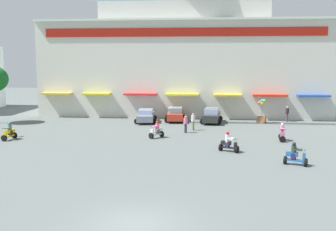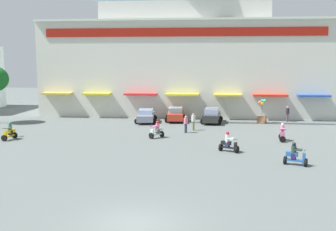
{
  "view_description": "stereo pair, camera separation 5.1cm",
  "coord_description": "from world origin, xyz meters",
  "px_view_note": "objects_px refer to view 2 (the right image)",
  "views": [
    {
      "loc": [
        2.95,
        -15.38,
        6.74
      ],
      "look_at": [
        0.1,
        13.18,
        2.7
      ],
      "focal_mm": 42.62,
      "sensor_mm": 36.0,
      "label": 1
    },
    {
      "loc": [
        3.0,
        -15.38,
        6.74
      ],
      "look_at": [
        0.1,
        13.18,
        2.7
      ],
      "focal_mm": 42.62,
      "sensor_mm": 36.0,
      "label": 2
    }
  ],
  "objects_px": {
    "scooter_rider_2": "(229,144)",
    "pedestrian_3": "(193,121)",
    "scooter_rider_4": "(295,156)",
    "scooter_rider_1": "(282,134)",
    "scooter_rider_5": "(157,131)",
    "pedestrian_2": "(186,123)",
    "parked_car_2": "(212,116)",
    "parked_car_0": "(146,116)",
    "pedestrian_1": "(287,113)",
    "balloon_vendor_cart": "(262,114)",
    "scooter_rider_3": "(9,132)",
    "parked_car_1": "(176,114)"
  },
  "relations": [
    {
      "from": "scooter_rider_2",
      "to": "pedestrian_3",
      "type": "height_order",
      "value": "pedestrian_3"
    },
    {
      "from": "scooter_rider_4",
      "to": "scooter_rider_1",
      "type": "bearing_deg",
      "value": 85.73
    },
    {
      "from": "scooter_rider_5",
      "to": "pedestrian_2",
      "type": "xyz_separation_m",
      "value": [
        2.37,
        2.67,
        0.29
      ]
    },
    {
      "from": "scooter_rider_1",
      "to": "pedestrian_3",
      "type": "relative_size",
      "value": 0.9
    },
    {
      "from": "parked_car_2",
      "to": "scooter_rider_1",
      "type": "relative_size",
      "value": 2.84
    },
    {
      "from": "parked_car_0",
      "to": "parked_car_2",
      "type": "relative_size",
      "value": 1.03
    },
    {
      "from": "pedestrian_1",
      "to": "balloon_vendor_cart",
      "type": "height_order",
      "value": "balloon_vendor_cart"
    },
    {
      "from": "scooter_rider_5",
      "to": "pedestrian_2",
      "type": "bearing_deg",
      "value": 48.46
    },
    {
      "from": "parked_car_2",
      "to": "scooter_rider_4",
      "type": "xyz_separation_m",
      "value": [
        5.2,
        -16.93,
        -0.17
      ]
    },
    {
      "from": "scooter_rider_1",
      "to": "scooter_rider_2",
      "type": "bearing_deg",
      "value": -136.22
    },
    {
      "from": "pedestrian_1",
      "to": "pedestrian_3",
      "type": "relative_size",
      "value": 1.03
    },
    {
      "from": "parked_car_2",
      "to": "scooter_rider_5",
      "type": "distance_m",
      "value": 10.06
    },
    {
      "from": "scooter_rider_2",
      "to": "pedestrian_3",
      "type": "bearing_deg",
      "value": 108.44
    },
    {
      "from": "pedestrian_2",
      "to": "scooter_rider_4",
      "type": "bearing_deg",
      "value": -54.64
    },
    {
      "from": "parked_car_0",
      "to": "parked_car_2",
      "type": "height_order",
      "value": "parked_car_2"
    },
    {
      "from": "parked_car_2",
      "to": "pedestrian_2",
      "type": "xyz_separation_m",
      "value": [
        -2.45,
        -6.16,
        0.12
      ]
    },
    {
      "from": "scooter_rider_5",
      "to": "pedestrian_1",
      "type": "relative_size",
      "value": 0.88
    },
    {
      "from": "scooter_rider_5",
      "to": "scooter_rider_1",
      "type": "bearing_deg",
      "value": -1.36
    },
    {
      "from": "parked_car_0",
      "to": "scooter_rider_1",
      "type": "height_order",
      "value": "scooter_rider_1"
    },
    {
      "from": "scooter_rider_3",
      "to": "pedestrian_1",
      "type": "height_order",
      "value": "pedestrian_1"
    },
    {
      "from": "scooter_rider_1",
      "to": "scooter_rider_5",
      "type": "bearing_deg",
      "value": 178.64
    },
    {
      "from": "scooter_rider_2",
      "to": "scooter_rider_5",
      "type": "relative_size",
      "value": 1.02
    },
    {
      "from": "parked_car_2",
      "to": "pedestrian_2",
      "type": "bearing_deg",
      "value": -111.71
    },
    {
      "from": "parked_car_1",
      "to": "scooter_rider_2",
      "type": "height_order",
      "value": "parked_car_1"
    },
    {
      "from": "scooter_rider_2",
      "to": "pedestrian_1",
      "type": "height_order",
      "value": "pedestrian_1"
    },
    {
      "from": "parked_car_0",
      "to": "scooter_rider_1",
      "type": "distance_m",
      "value": 15.56
    },
    {
      "from": "scooter_rider_1",
      "to": "scooter_rider_2",
      "type": "height_order",
      "value": "scooter_rider_2"
    },
    {
      "from": "scooter_rider_2",
      "to": "scooter_rider_1",
      "type": "bearing_deg",
      "value": 43.78
    },
    {
      "from": "parked_car_1",
      "to": "pedestrian_1",
      "type": "bearing_deg",
      "value": 4.38
    },
    {
      "from": "parked_car_0",
      "to": "scooter_rider_2",
      "type": "height_order",
      "value": "scooter_rider_2"
    },
    {
      "from": "parked_car_1",
      "to": "pedestrian_3",
      "type": "distance_m",
      "value": 5.85
    },
    {
      "from": "scooter_rider_1",
      "to": "balloon_vendor_cart",
      "type": "xyz_separation_m",
      "value": [
        -0.44,
        9.64,
        0.33
      ]
    },
    {
      "from": "scooter_rider_4",
      "to": "scooter_rider_5",
      "type": "height_order",
      "value": "scooter_rider_4"
    },
    {
      "from": "scooter_rider_2",
      "to": "pedestrian_3",
      "type": "xyz_separation_m",
      "value": [
        -2.92,
        8.77,
        0.33
      ]
    },
    {
      "from": "parked_car_0",
      "to": "parked_car_1",
      "type": "distance_m",
      "value": 3.29
    },
    {
      "from": "parked_car_2",
      "to": "scooter_rider_1",
      "type": "xyz_separation_m",
      "value": [
        5.78,
        -9.08,
        -0.17
      ]
    },
    {
      "from": "parked_car_0",
      "to": "scooter_rider_4",
      "type": "distance_m",
      "value": 20.64
    },
    {
      "from": "parked_car_0",
      "to": "scooter_rider_2",
      "type": "bearing_deg",
      "value": -58.07
    },
    {
      "from": "parked_car_0",
      "to": "pedestrian_3",
      "type": "height_order",
      "value": "pedestrian_3"
    },
    {
      "from": "parked_car_2",
      "to": "parked_car_0",
      "type": "bearing_deg",
      "value": -177.2
    },
    {
      "from": "scooter_rider_2",
      "to": "parked_car_2",
      "type": "bearing_deg",
      "value": 94.75
    },
    {
      "from": "scooter_rider_1",
      "to": "scooter_rider_2",
      "type": "relative_size",
      "value": 0.98
    },
    {
      "from": "parked_car_0",
      "to": "pedestrian_3",
      "type": "bearing_deg",
      "value": -39.87
    },
    {
      "from": "parked_car_0",
      "to": "scooter_rider_3",
      "type": "bearing_deg",
      "value": -133.62
    },
    {
      "from": "parked_car_1",
      "to": "parked_car_2",
      "type": "bearing_deg",
      "value": -9.45
    },
    {
      "from": "parked_car_0",
      "to": "pedestrian_2",
      "type": "xyz_separation_m",
      "value": [
        4.65,
        -5.81,
        0.19
      ]
    },
    {
      "from": "pedestrian_1",
      "to": "balloon_vendor_cart",
      "type": "distance_m",
      "value": 3.06
    },
    {
      "from": "pedestrian_2",
      "to": "pedestrian_3",
      "type": "xyz_separation_m",
      "value": [
        0.65,
        1.38,
        0.03
      ]
    },
    {
      "from": "scooter_rider_2",
      "to": "scooter_rider_4",
      "type": "xyz_separation_m",
      "value": [
        4.07,
        -3.39,
        0.02
      ]
    },
    {
      "from": "parked_car_0",
      "to": "scooter_rider_3",
      "type": "xyz_separation_m",
      "value": [
        -10.04,
        -10.54,
        -0.1
      ]
    }
  ]
}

